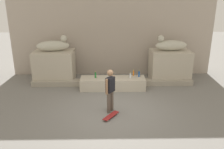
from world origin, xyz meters
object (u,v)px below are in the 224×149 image
(skater, at_px, (110,89))
(bottle_blue, at_px, (139,74))
(statue_reclining_left, at_px, (54,45))
(skateboard, at_px, (111,116))
(statue_reclining_right, at_px, (170,45))
(bottle_orange, at_px, (133,73))
(bottle_clear, at_px, (130,76))
(bottle_green, at_px, (95,75))

(skater, relative_size, bottle_blue, 5.13)
(statue_reclining_left, height_order, skateboard, statue_reclining_left)
(skateboard, height_order, bottle_blue, bottle_blue)
(statue_reclining_right, height_order, bottle_orange, statue_reclining_right)
(bottle_blue, relative_size, bottle_clear, 1.22)
(statue_reclining_right, height_order, bottle_blue, statue_reclining_right)
(skater, height_order, bottle_orange, skater)
(skater, relative_size, bottle_green, 5.28)
(skateboard, bearing_deg, bottle_blue, 9.26)
(bottle_orange, xyz_separation_m, bottle_green, (-1.81, -0.28, 0.01))
(bottle_blue, bearing_deg, bottle_orange, 143.82)
(statue_reclining_left, distance_m, bottle_green, 2.68)
(skateboard, relative_size, bottle_blue, 2.37)
(bottle_blue, xyz_separation_m, bottle_clear, (-0.42, -0.13, -0.03))
(statue_reclining_left, bearing_deg, statue_reclining_right, -8.75)
(statue_reclining_right, relative_size, bottle_green, 5.16)
(statue_reclining_right, distance_m, bottle_clear, 2.69)
(statue_reclining_left, xyz_separation_m, statue_reclining_right, (5.82, -0.01, 0.00))
(bottle_orange, bearing_deg, statue_reclining_left, 167.22)
(bottle_blue, height_order, bottle_orange, bottle_blue)
(bottle_green, bearing_deg, bottle_clear, -0.87)
(skater, xyz_separation_m, skateboard, (0.02, -0.45, -0.86))
(statue_reclining_left, bearing_deg, skateboard, -63.55)
(skateboard, relative_size, bottle_green, 2.44)
(skater, distance_m, bottle_clear, 2.52)
(bottle_blue, bearing_deg, bottle_green, -177.00)
(bottle_orange, relative_size, bottle_green, 0.91)
(bottle_blue, bearing_deg, statue_reclining_left, 165.63)
(skater, relative_size, bottle_orange, 5.79)
(skater, distance_m, bottle_orange, 2.87)
(statue_reclining_left, relative_size, statue_reclining_right, 1.02)
(bottle_orange, bearing_deg, statue_reclining_right, 24.72)
(statue_reclining_left, xyz_separation_m, bottle_green, (2.10, -1.17, -1.18))
(skateboard, bearing_deg, statue_reclining_left, 69.68)
(statue_reclining_left, xyz_separation_m, bottle_orange, (3.91, -0.89, -1.19))
(skater, bearing_deg, bottle_orange, 10.90)
(skater, bearing_deg, statue_reclining_right, -6.60)
(statue_reclining_left, xyz_separation_m, bottle_blue, (4.15, -1.06, -1.17))
(statue_reclining_right, distance_m, bottle_blue, 2.29)
(statue_reclining_left, relative_size, skater, 1.00)
(statue_reclining_left, bearing_deg, bottle_green, -37.81)
(statue_reclining_right, bearing_deg, bottle_blue, 28.89)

